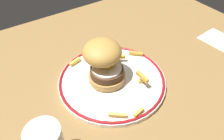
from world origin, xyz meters
TOP-DOWN VIEW (x-y plane):
  - ground_plane at (0.00, 0.00)cm, footprint 113.57×87.23cm
  - dinner_plate at (-2.21, -0.52)cm, footprint 29.13×29.13cm
  - burger at (-3.69, 0.74)cm, footprint 13.56×13.67cm
  - fries_pile at (1.16, 1.20)cm, footprint 21.24×25.84cm
  - napkin at (39.31, -4.35)cm, footprint 10.50×11.22cm

SIDE VIEW (x-z plane):
  - ground_plane at x=0.00cm, z-range -4.00..0.00cm
  - napkin at x=39.31cm, z-range 0.00..0.40cm
  - dinner_plate at x=-2.21cm, z-range 0.04..1.64cm
  - fries_pile at x=1.16cm, z-range 1.04..3.95cm
  - burger at x=-3.69cm, z-range 1.75..13.12cm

